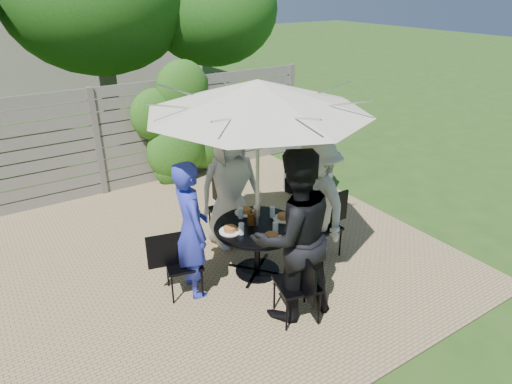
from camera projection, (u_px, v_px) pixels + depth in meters
backyard_envelope at (16, 12)px, 12.44m from camera, size 60.00×60.00×5.00m
patio_table at (257, 240)px, 5.60m from camera, size 1.16×1.16×0.68m
umbrella at (258, 96)px, 4.85m from camera, size 2.79×2.79×2.43m
chair_back at (227, 221)px, 6.47m from camera, size 0.45×0.66×0.91m
person_back at (230, 186)px, 6.11m from camera, size 0.91×0.65×1.73m
chair_left at (183, 275)px, 5.31m from camera, size 0.63×0.48×0.83m
person_left at (191, 230)px, 5.12m from camera, size 0.47×0.65×1.65m
chair_front at (297, 298)px, 4.90m from camera, size 0.52×0.68×0.89m
person_front at (293, 236)px, 4.72m from camera, size 1.02×0.84×1.93m
chair_right at (322, 237)px, 6.08m from camera, size 0.62×0.42×0.86m
person_right at (316, 201)px, 5.78m from camera, size 0.74×1.13×1.65m
plate_back at (245, 211)px, 5.79m from camera, size 0.26×0.26×0.06m
plate_left at (230, 230)px, 5.36m from camera, size 0.26×0.26×0.06m
plate_front at (271, 237)px, 5.21m from camera, size 0.26×0.26×0.06m
plate_right at (283, 217)px, 5.65m from camera, size 0.26×0.26×0.06m
glass_back at (241, 213)px, 5.65m from camera, size 0.07×0.07×0.14m
glass_left at (241, 229)px, 5.29m from camera, size 0.07×0.07×0.14m
glass_front at (275, 228)px, 5.31m from camera, size 0.07×0.07×0.14m
glass_right at (272, 212)px, 5.67m from camera, size 0.07×0.07×0.14m
syrup_jug at (251, 219)px, 5.49m from camera, size 0.09×0.09×0.16m
coffee_cup at (257, 212)px, 5.71m from camera, size 0.08×0.08×0.12m
bbq_grill at (309, 159)px, 7.70m from camera, size 0.78×0.67×1.38m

